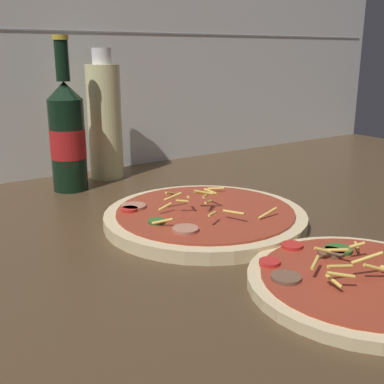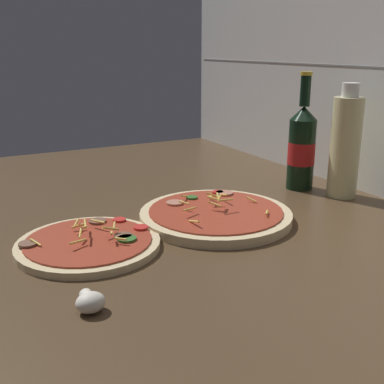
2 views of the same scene
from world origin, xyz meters
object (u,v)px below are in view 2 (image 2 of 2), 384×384
at_px(pizza_near, 89,243).
at_px(pizza_far, 215,215).
at_px(oil_bottle, 345,146).
at_px(beer_bottle, 302,147).
at_px(mushroom_left, 90,302).

xyz_separation_m(pizza_near, pizza_far, (-0.02, 0.25, 0.00)).
bearing_deg(pizza_near, oil_bottle, 92.09).
xyz_separation_m(beer_bottle, mushroom_left, (0.31, -0.59, -0.09)).
relative_size(oil_bottle, mushroom_left, 6.26).
xyz_separation_m(pizza_near, oil_bottle, (-0.02, 0.57, 0.10)).
distance_m(pizza_far, mushroom_left, 0.37).
distance_m(pizza_near, oil_bottle, 0.58).
bearing_deg(pizza_near, mushroom_left, -15.78).
relative_size(pizza_near, pizza_far, 0.82).
xyz_separation_m(oil_bottle, mushroom_left, (0.22, -0.63, -0.10)).
distance_m(pizza_far, beer_bottle, 0.31).
bearing_deg(pizza_near, beer_bottle, 101.79).
distance_m(pizza_near, pizza_far, 0.25).
bearing_deg(mushroom_left, pizza_far, 124.70).
bearing_deg(mushroom_left, beer_bottle, 117.46).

